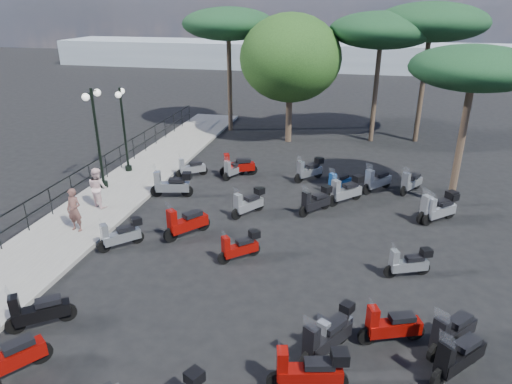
% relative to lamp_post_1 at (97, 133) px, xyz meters
% --- Properties ---
extents(ground, '(120.00, 120.00, 0.00)m').
position_rel_lamp_post_1_xyz_m(ground, '(7.31, -3.71, -2.63)').
color(ground, black).
rests_on(ground, ground).
extents(sidewalk, '(3.00, 30.00, 0.15)m').
position_rel_lamp_post_1_xyz_m(sidewalk, '(0.81, -0.71, -2.55)').
color(sidewalk, slate).
rests_on(sidewalk, ground).
extents(railing, '(0.04, 26.04, 1.10)m').
position_rel_lamp_post_1_xyz_m(railing, '(-0.49, -0.91, -1.73)').
color(railing, black).
rests_on(railing, sidewalk).
extents(lamp_post_1, '(0.37, 1.28, 4.34)m').
position_rel_lamp_post_1_xyz_m(lamp_post_1, '(0.00, 0.00, 0.00)').
color(lamp_post_1, black).
rests_on(lamp_post_1, sidewalk).
extents(lamp_post_2, '(0.58, 1.13, 4.00)m').
position_rel_lamp_post_1_xyz_m(lamp_post_2, '(0.05, 2.19, -0.20)').
color(lamp_post_2, black).
rests_on(lamp_post_2, sidewalk).
extents(woman, '(0.62, 0.45, 1.59)m').
position_rel_lamp_post_1_xyz_m(woman, '(1.18, -3.92, -1.68)').
color(woman, brown).
rests_on(woman, sidewalk).
extents(pedestrian_far, '(0.97, 0.89, 1.62)m').
position_rel_lamp_post_1_xyz_m(pedestrian_far, '(0.90, -1.88, -1.66)').
color(pedestrian_far, beige).
rests_on(pedestrian_far, sidewalk).
extents(scooter_1, '(1.43, 1.13, 1.36)m').
position_rel_lamp_post_1_xyz_m(scooter_1, '(3.17, -8.69, -2.15)').
color(scooter_1, black).
rests_on(scooter_1, ground).
extents(scooter_2, '(1.23, 1.27, 1.29)m').
position_rel_lamp_post_1_xyz_m(scooter_2, '(3.22, -4.48, -2.14)').
color(scooter_2, black).
rests_on(scooter_2, ground).
extents(scooter_3, '(1.81, 0.71, 1.46)m').
position_rel_lamp_post_1_xyz_m(scooter_3, '(3.23, -0.02, -2.08)').
color(scooter_3, black).
rests_on(scooter_3, ground).
extents(scooter_4, '(1.30, 1.00, 1.23)m').
position_rel_lamp_post_1_xyz_m(scooter_4, '(3.18, 2.43, -2.20)').
color(scooter_4, black).
rests_on(scooter_4, ground).
extents(scooter_5, '(1.70, 0.96, 1.45)m').
position_rel_lamp_post_1_xyz_m(scooter_5, '(5.31, 3.01, -2.12)').
color(scooter_5, black).
rests_on(scooter_5, ground).
extents(scooter_8, '(1.23, 1.12, 1.21)m').
position_rel_lamp_post_1_xyz_m(scooter_8, '(7.34, -4.35, -2.17)').
color(scooter_8, black).
rests_on(scooter_8, ground).
extents(scooter_9, '(1.25, 1.55, 1.49)m').
position_rel_lamp_post_1_xyz_m(scooter_9, '(5.08, -3.23, -2.11)').
color(scooter_9, black).
rests_on(scooter_9, ground).
extents(scooter_10, '(0.82, 1.38, 1.19)m').
position_rel_lamp_post_1_xyz_m(scooter_10, '(5.19, 2.74, -2.21)').
color(scooter_10, black).
rests_on(scooter_10, ground).
extents(scooter_11, '(1.24, 1.32, 1.32)m').
position_rel_lamp_post_1_xyz_m(scooter_11, '(8.70, 3.21, -2.13)').
color(scooter_11, black).
rests_on(scooter_11, ground).
extents(scooter_13, '(1.75, 0.70, 1.41)m').
position_rel_lamp_post_1_xyz_m(scooter_13, '(10.13, -9.25, -2.10)').
color(scooter_13, black).
rests_on(scooter_13, ground).
extents(scooter_14, '(1.13, 1.59, 1.46)m').
position_rel_lamp_post_1_xyz_m(scooter_14, '(10.38, -8.15, -2.12)').
color(scooter_14, black).
rests_on(scooter_14, ground).
extents(scooter_15, '(1.08, 1.42, 1.30)m').
position_rel_lamp_post_1_xyz_m(scooter_15, '(6.82, -1.03, -2.14)').
color(scooter_15, black).
rests_on(scooter_15, ground).
extents(scooter_16, '(1.39, 1.39, 1.43)m').
position_rel_lamp_post_1_xyz_m(scooter_16, '(10.48, 0.97, -2.09)').
color(scooter_16, black).
rests_on(scooter_16, ground).
extents(scooter_17, '(1.01, 1.27, 1.21)m').
position_rel_lamp_post_1_xyz_m(scooter_17, '(10.12, 2.12, -2.20)').
color(scooter_17, black).
rests_on(scooter_17, ground).
extents(scooter_19, '(0.90, 1.37, 1.20)m').
position_rel_lamp_post_1_xyz_m(scooter_19, '(10.57, -7.67, -2.17)').
color(scooter_19, black).
rests_on(scooter_19, ground).
extents(scooter_20, '(1.32, 1.39, 1.44)m').
position_rel_lamp_post_1_xyz_m(scooter_20, '(13.30, -8.07, -2.13)').
color(scooter_20, black).
rests_on(scooter_20, ground).
extents(scooter_21, '(1.41, 0.76, 1.19)m').
position_rel_lamp_post_1_xyz_m(scooter_21, '(12.56, -4.15, -2.18)').
color(scooter_21, black).
rests_on(scooter_21, ground).
extents(scooter_22, '(1.18, 1.36, 1.31)m').
position_rel_lamp_post_1_xyz_m(scooter_22, '(9.36, -0.27, -2.13)').
color(scooter_22, black).
rests_on(scooter_22, ground).
extents(scooter_23, '(1.01, 1.42, 1.30)m').
position_rel_lamp_post_1_xyz_m(scooter_23, '(13.19, 2.73, -2.17)').
color(scooter_23, black).
rests_on(scooter_23, ground).
extents(scooter_25, '(1.63, 0.82, 1.36)m').
position_rel_lamp_post_1_xyz_m(scooter_25, '(11.90, -7.29, -2.16)').
color(scooter_25, black).
rests_on(scooter_25, ground).
extents(scooter_26, '(1.27, 1.44, 1.44)m').
position_rel_lamp_post_1_xyz_m(scooter_26, '(13.29, -7.26, -2.13)').
color(scooter_26, black).
rests_on(scooter_26, ground).
extents(scooter_27, '(1.38, 1.27, 1.37)m').
position_rel_lamp_post_1_xyz_m(scooter_27, '(14.02, -0.00, -2.11)').
color(scooter_27, black).
rests_on(scooter_27, ground).
extents(scooter_28, '(1.54, 1.26, 1.45)m').
position_rel_lamp_post_1_xyz_m(scooter_28, '(13.91, 0.04, -2.08)').
color(scooter_28, black).
rests_on(scooter_28, ground).
extents(scooter_29, '(1.24, 1.41, 1.41)m').
position_rel_lamp_post_1_xyz_m(scooter_29, '(11.74, 2.52, -2.14)').
color(scooter_29, black).
rests_on(scooter_29, ground).
extents(scooter_30, '(1.16, 1.54, 1.44)m').
position_rel_lamp_post_1_xyz_m(scooter_30, '(3.60, -10.34, -2.13)').
color(scooter_30, black).
rests_on(scooter_30, ground).
extents(broadleaf_tree, '(5.69, 5.69, 7.22)m').
position_rel_lamp_post_1_xyz_m(broadleaf_tree, '(6.74, 9.35, 2.17)').
color(broadleaf_tree, '#38281E').
rests_on(broadleaf_tree, ground).
extents(pine_0, '(5.73, 5.73, 7.27)m').
position_rel_lamp_post_1_xyz_m(pine_0, '(11.55, 10.52, 3.62)').
color(pine_0, '#38281E').
rests_on(pine_0, ground).
extents(pine_1, '(6.01, 6.01, 7.75)m').
position_rel_lamp_post_1_xyz_m(pine_1, '(14.14, 11.07, 4.05)').
color(pine_1, '#38281E').
rests_on(pine_1, ground).
extents(pine_2, '(5.50, 5.50, 7.45)m').
position_rel_lamp_post_1_xyz_m(pine_2, '(2.70, 11.05, 3.83)').
color(pine_2, '#38281E').
rests_on(pine_2, ground).
extents(pine_3, '(4.69, 4.69, 6.34)m').
position_rel_lamp_post_1_xyz_m(pine_3, '(14.67, 1.64, 2.86)').
color(pine_3, '#38281E').
rests_on(pine_3, ground).
extents(distant_hills, '(70.00, 8.00, 3.00)m').
position_rel_lamp_post_1_xyz_m(distant_hills, '(7.31, 41.29, -1.13)').
color(distant_hills, gray).
rests_on(distant_hills, ground).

